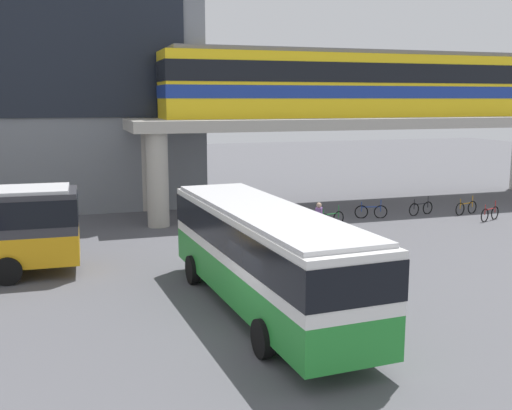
{
  "coord_description": "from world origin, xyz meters",
  "views": [
    {
      "loc": [
        -5.07,
        -14.76,
        6.4
      ],
      "look_at": [
        2.28,
        7.89,
        2.2
      ],
      "focal_mm": 42.35,
      "sensor_mm": 36.0,
      "label": 1
    }
  ],
  "objects_px": {
    "train": "(365,83)",
    "pedestrian_by_bike_rack": "(319,223)",
    "bicycle_blue": "(371,212)",
    "bus_main": "(263,248)",
    "bicycle_brown": "(282,221)",
    "bicycle_orange": "(466,208)",
    "bicycle_black": "(421,208)",
    "bicycle_red": "(490,214)",
    "bicycle_green": "(331,219)"
  },
  "relations": [
    {
      "from": "bicycle_red",
      "to": "pedestrian_by_bike_rack",
      "type": "xyz_separation_m",
      "value": [
        -10.62,
        -1.54,
        0.49
      ]
    },
    {
      "from": "train",
      "to": "bus_main",
      "type": "height_order",
      "value": "train"
    },
    {
      "from": "bicycle_brown",
      "to": "bicycle_green",
      "type": "distance_m",
      "value": 2.58
    },
    {
      "from": "train",
      "to": "pedestrian_by_bike_rack",
      "type": "xyz_separation_m",
      "value": [
        -6.35,
        -7.92,
        -6.45
      ]
    },
    {
      "from": "train",
      "to": "bicycle_brown",
      "type": "distance_m",
      "value": 10.88
    },
    {
      "from": "bicycle_red",
      "to": "pedestrian_by_bike_rack",
      "type": "distance_m",
      "value": 10.74
    },
    {
      "from": "bus_main",
      "to": "bicycle_orange",
      "type": "height_order",
      "value": "bus_main"
    },
    {
      "from": "bicycle_green",
      "to": "train",
      "type": "bearing_deg",
      "value": 49.01
    },
    {
      "from": "bicycle_green",
      "to": "bicycle_orange",
      "type": "bearing_deg",
      "value": 3.61
    },
    {
      "from": "bus_main",
      "to": "bicycle_black",
      "type": "distance_m",
      "value": 18.07
    },
    {
      "from": "bicycle_red",
      "to": "bicycle_blue",
      "type": "distance_m",
      "value": 6.25
    },
    {
      "from": "pedestrian_by_bike_rack",
      "to": "bicycle_red",
      "type": "bearing_deg",
      "value": 8.26
    },
    {
      "from": "train",
      "to": "bicycle_green",
      "type": "distance_m",
      "value": 9.63
    },
    {
      "from": "bicycle_blue",
      "to": "bicycle_orange",
      "type": "relative_size",
      "value": 0.99
    },
    {
      "from": "bicycle_black",
      "to": "bicycle_orange",
      "type": "relative_size",
      "value": 1.01
    },
    {
      "from": "bicycle_orange",
      "to": "bicycle_green",
      "type": "height_order",
      "value": "same"
    },
    {
      "from": "bicycle_orange",
      "to": "bicycle_brown",
      "type": "distance_m",
      "value": 11.12
    },
    {
      "from": "bicycle_red",
      "to": "bicycle_orange",
      "type": "xyz_separation_m",
      "value": [
        -0.09,
        1.87,
        0.0
      ]
    },
    {
      "from": "bicycle_brown",
      "to": "bus_main",
      "type": "bearing_deg",
      "value": -113.06
    },
    {
      "from": "bicycle_black",
      "to": "bicycle_red",
      "type": "height_order",
      "value": "same"
    },
    {
      "from": "train",
      "to": "bicycle_black",
      "type": "xyz_separation_m",
      "value": [
        1.68,
        -3.85,
        -6.94
      ]
    },
    {
      "from": "bicycle_orange",
      "to": "pedestrian_by_bike_rack",
      "type": "distance_m",
      "value": 11.08
    },
    {
      "from": "bicycle_black",
      "to": "train",
      "type": "bearing_deg",
      "value": 113.55
    },
    {
      "from": "bicycle_blue",
      "to": "pedestrian_by_bike_rack",
      "type": "height_order",
      "value": "pedestrian_by_bike_rack"
    },
    {
      "from": "bus_main",
      "to": "bicycle_black",
      "type": "relative_size",
      "value": 6.34
    },
    {
      "from": "bus_main",
      "to": "pedestrian_by_bike_rack",
      "type": "relative_size",
      "value": 6.25
    },
    {
      "from": "bicycle_black",
      "to": "bicycle_brown",
      "type": "height_order",
      "value": "same"
    },
    {
      "from": "bus_main",
      "to": "bicycle_black",
      "type": "bearing_deg",
      "value": 41.96
    },
    {
      "from": "bicycle_blue",
      "to": "train",
      "type": "bearing_deg",
      "value": 69.38
    },
    {
      "from": "bus_main",
      "to": "bicycle_blue",
      "type": "relative_size",
      "value": 6.46
    },
    {
      "from": "bus_main",
      "to": "bicycle_brown",
      "type": "relative_size",
      "value": 6.26
    },
    {
      "from": "train",
      "to": "bicycle_black",
      "type": "bearing_deg",
      "value": -66.45
    },
    {
      "from": "bicycle_black",
      "to": "bicycle_red",
      "type": "bearing_deg",
      "value": -44.24
    },
    {
      "from": "train",
      "to": "bus_main",
      "type": "xyz_separation_m",
      "value": [
        -11.7,
        -15.88,
        -5.31
      ]
    },
    {
      "from": "bicycle_black",
      "to": "bicycle_red",
      "type": "distance_m",
      "value": 3.62
    },
    {
      "from": "bus_main",
      "to": "bicycle_orange",
      "type": "bearing_deg",
      "value": 35.62
    },
    {
      "from": "bicycle_orange",
      "to": "bicycle_black",
      "type": "bearing_deg",
      "value": 165.33
    },
    {
      "from": "train",
      "to": "bicycle_brown",
      "type": "height_order",
      "value": "train"
    },
    {
      "from": "bus_main",
      "to": "bicycle_green",
      "type": "bearing_deg",
      "value": 55.97
    },
    {
      "from": "pedestrian_by_bike_rack",
      "to": "bus_main",
      "type": "bearing_deg",
      "value": -123.9
    },
    {
      "from": "pedestrian_by_bike_rack",
      "to": "train",
      "type": "bearing_deg",
      "value": 51.28
    },
    {
      "from": "bicycle_blue",
      "to": "bicycle_orange",
      "type": "height_order",
      "value": "same"
    },
    {
      "from": "bicycle_brown",
      "to": "pedestrian_by_bike_rack",
      "type": "distance_m",
      "value": 3.31
    },
    {
      "from": "bicycle_green",
      "to": "pedestrian_by_bike_rack",
      "type": "relative_size",
      "value": 0.96
    },
    {
      "from": "bicycle_blue",
      "to": "bicycle_green",
      "type": "height_order",
      "value": "same"
    },
    {
      "from": "bicycle_orange",
      "to": "bicycle_green",
      "type": "relative_size",
      "value": 1.02
    },
    {
      "from": "bicycle_black",
      "to": "pedestrian_by_bike_rack",
      "type": "relative_size",
      "value": 0.99
    },
    {
      "from": "bicycle_red",
      "to": "bicycle_black",
      "type": "bearing_deg",
      "value": 135.76
    },
    {
      "from": "bicycle_black",
      "to": "bicycle_brown",
      "type": "xyz_separation_m",
      "value": [
        -8.62,
        -0.85,
        0.0
      ]
    },
    {
      "from": "bicycle_blue",
      "to": "bicycle_orange",
      "type": "distance_m",
      "value": 5.67
    }
  ]
}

